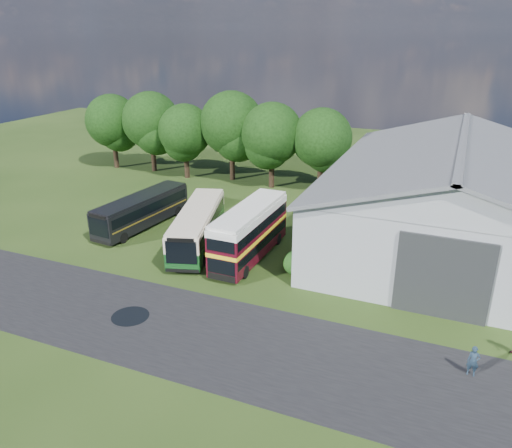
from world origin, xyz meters
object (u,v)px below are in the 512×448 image
at_px(storage_shed, 456,190).
at_px(bus_green_single, 198,226).
at_px(bus_maroon_double, 250,233).
at_px(visitor_a, 473,361).
at_px(bus_dark_single, 142,210).

bearing_deg(storage_shed, bus_green_single, -154.81).
xyz_separation_m(storage_shed, bus_green_single, (-17.82, -8.38, -2.61)).
bearing_deg(bus_green_single, bus_maroon_double, -23.64).
relative_size(bus_green_single, visitor_a, 6.91).
height_order(storage_shed, bus_dark_single, storage_shed).
bearing_deg(visitor_a, bus_dark_single, 158.61).
bearing_deg(bus_maroon_double, bus_dark_single, 169.72).
height_order(storage_shed, bus_green_single, storage_shed).
xyz_separation_m(bus_green_single, visitor_a, (19.75, -8.56, -0.77)).
bearing_deg(bus_dark_single, visitor_a, -15.18).
distance_m(bus_green_single, bus_maroon_double, 4.61).
bearing_deg(bus_green_single, storage_shed, 8.11).
relative_size(bus_maroon_double, visitor_a, 5.79).
xyz_separation_m(bus_green_single, bus_dark_single, (-6.20, 1.60, -0.12)).
height_order(bus_green_single, bus_dark_single, bus_green_single).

